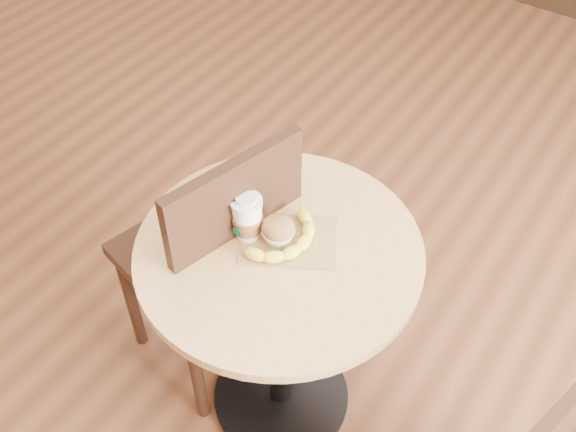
# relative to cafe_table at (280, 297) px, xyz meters

# --- Properties ---
(cafe_table) EXTENTS (0.73, 0.73, 0.75)m
(cafe_table) POSITION_rel_cafe_table_xyz_m (0.00, 0.00, 0.00)
(cafe_table) COLOR black
(cafe_table) RESTS_ON ground
(chair_left) EXTENTS (0.52, 0.52, 0.98)m
(chair_left) POSITION_rel_cafe_table_xyz_m (-0.24, 0.02, -0.01)
(chair_left) COLOR black
(chair_left) RESTS_ON ground
(kraft_bag) EXTENTS (0.30, 0.28, 0.00)m
(kraft_bag) POSITION_rel_cafe_table_xyz_m (0.01, 0.03, 0.21)
(kraft_bag) COLOR #977449
(kraft_bag) RESTS_ON cafe_table
(coffee_cup) EXTENTS (0.08, 0.08, 0.13)m
(coffee_cup) POSITION_rel_cafe_table_xyz_m (-0.09, -0.01, 0.27)
(coffee_cup) COLOR white
(coffee_cup) RESTS_ON cafe_table
(muffin) EXTENTS (0.09, 0.09, 0.08)m
(muffin) POSITION_rel_cafe_table_xyz_m (-0.01, 0.02, 0.25)
(muffin) COLOR silver
(muffin) RESTS_ON kraft_bag
(banana) EXTENTS (0.19, 0.26, 0.03)m
(banana) POSITION_rel_cafe_table_xyz_m (0.01, 0.02, 0.23)
(banana) COLOR yellow
(banana) RESTS_ON kraft_bag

